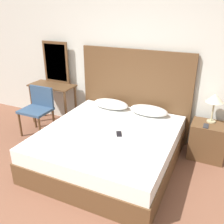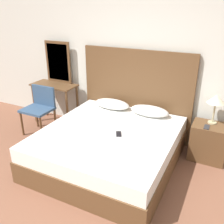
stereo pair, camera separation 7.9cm
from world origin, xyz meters
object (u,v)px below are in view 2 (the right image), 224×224
Objects in this scene: phone_on_bed at (119,134)px; chair at (40,106)px; bed at (109,147)px; nightstand at (208,142)px; vanity_desk at (55,93)px; phone_on_nightstand at (207,127)px; table_lamp at (216,100)px.

phone_on_bed is 0.20× the size of chair.
nightstand is (1.26, 0.74, 0.02)m from bed.
vanity_desk reaches higher than phone_on_bed.
phone_on_bed is 1.36m from nightstand.
chair reaches higher than nightstand.
chair is at bearing -173.26° from phone_on_nightstand.
phone_on_bed is 0.30× the size of nightstand.
phone_on_bed is 1.10× the size of phone_on_nightstand.
nightstand is 0.30m from phone_on_nightstand.
phone_on_nightstand is (1.21, 0.64, 0.30)m from bed.
bed is at bearing -152.06° from phone_on_nightstand.
chair is at bearing -169.82° from table_lamp.
nightstand reaches higher than phone_on_bed.
phone_on_nightstand is at bearing 27.94° from bed.
phone_on_nightstand is 0.18× the size of chair.
table_lamp reaches higher than phone_on_bed.
phone_on_bed is at bearing -142.51° from table_lamp.
table_lamp is (0.00, 0.08, 0.63)m from nightstand.
chair reaches higher than phone_on_bed.
table_lamp is 0.51× the size of vanity_desk.
bed is 1.40m from phone_on_nightstand.
nightstand is at bearing -90.47° from table_lamp.
bed is 2.34× the size of chair.
bed is 2.27× the size of vanity_desk.
table_lamp reaches higher than nightstand.
nightstand is 2.81m from chair.
vanity_desk is (-1.69, 0.79, 0.08)m from phone_on_bed.
chair is at bearing 168.42° from phone_on_bed.
bed is at bearing -149.60° from nightstand.
table_lamp is 0.53× the size of chair.
nightstand is 3.64× the size of phone_on_nightstand.
vanity_desk is (-1.53, 0.76, 0.35)m from bed.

